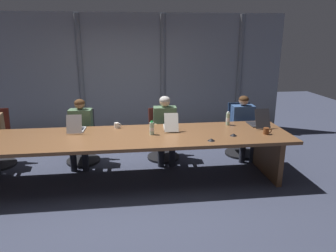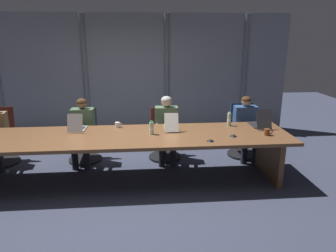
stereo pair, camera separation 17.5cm
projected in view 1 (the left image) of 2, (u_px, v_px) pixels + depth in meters
The scene contains 18 objects.
ground_plane at pixel (125, 181), 4.98m from camera, with size 14.85×14.85×0.00m, color #383D51.
conference_table at pixel (123, 144), 4.80m from camera, with size 5.18×1.18×0.75m.
curtain_backdrop at pixel (123, 75), 7.12m from camera, with size 7.43×0.17×2.71m.
laptop_left_mid at pixel (76, 128), 4.97m from camera, with size 0.25×0.40×0.30m.
laptop_center at pixel (171, 126), 5.11m from camera, with size 0.25×0.48×0.29m.
laptop_right_mid at pixel (258, 122), 5.27m from camera, with size 0.25×0.48×0.32m.
office_chair_left_mid at pixel (83, 142), 5.70m from camera, with size 0.60×0.60×0.94m.
office_chair_center at pixel (163, 139), 5.87m from camera, with size 0.60×0.61×0.92m.
office_chair_right_mid at pixel (241, 135), 6.06m from camera, with size 0.60×0.60×0.98m.
person_left_mid at pixel (80, 129), 5.46m from camera, with size 0.42×0.56×1.17m.
person_center at pixel (165, 125), 5.64m from camera, with size 0.43×0.56×1.18m.
person_right_mid at pixel (244, 123), 5.82m from camera, with size 0.42×0.55×1.16m.
water_bottle_primary at pixel (228, 119), 5.32m from camera, with size 0.07×0.07×0.23m.
water_bottle_secondary at pixel (152, 128), 4.82m from camera, with size 0.07×0.07×0.21m.
coffee_mug_near at pixel (117, 125), 5.17m from camera, with size 0.12×0.08×0.09m.
coffee_mug_far at pixel (266, 131), 4.84m from camera, with size 0.13×0.09×0.10m.
conference_mic_left_side at pixel (211, 140), 4.54m from camera, with size 0.11×0.11×0.04m, color black.
conference_mic_middle at pixel (233, 135), 4.77m from camera, with size 0.11×0.11×0.04m, color black.
Camera 1 is at (0.12, -4.59, 2.23)m, focal length 33.54 mm.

